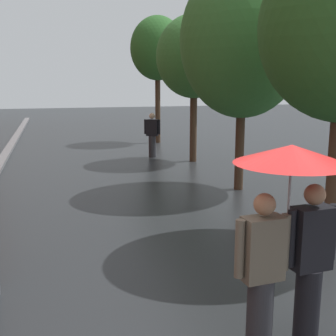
% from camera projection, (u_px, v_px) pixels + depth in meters
% --- Properties ---
extents(street_tree_1, '(3.03, 3.03, 5.48)m').
position_uv_depth(street_tree_1, '(243.00, 41.00, 10.34)').
color(street_tree_1, '#473323').
rests_on(street_tree_1, ground).
extents(street_tree_2, '(2.50, 2.50, 4.82)m').
position_uv_depth(street_tree_2, '(194.00, 57.00, 14.15)').
color(street_tree_2, '#473323').
rests_on(street_tree_2, ground).
extents(street_tree_3, '(2.32, 2.32, 5.38)m').
position_uv_depth(street_tree_3, '(158.00, 49.00, 18.43)').
color(street_tree_3, '#473323').
rests_on(street_tree_3, ground).
extents(couple_under_umbrella, '(1.15, 1.10, 2.14)m').
position_uv_depth(couple_under_umbrella, '(289.00, 220.00, 4.20)').
color(couple_under_umbrella, '#2D2D33').
rests_on(couple_under_umbrella, ground).
extents(pedestrian_walking_midground, '(0.53, 0.38, 1.58)m').
position_uv_depth(pedestrian_walking_midground, '(152.00, 135.00, 15.47)').
color(pedestrian_walking_midground, '#2D2D33').
rests_on(pedestrian_walking_midground, ground).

